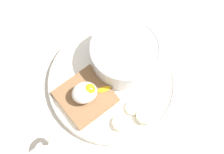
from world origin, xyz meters
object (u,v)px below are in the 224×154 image
object	(u,v)px
banana_slice_front	(133,108)
banana_slice_left	(145,116)
banana_slice_back	(121,123)
poached_egg	(85,92)
oatmeal_bowl	(125,54)
toast_slice	(85,97)

from	to	relation	value
banana_slice_front	banana_slice_left	distance (cm)	2.97
banana_slice_left	banana_slice_back	size ratio (longest dim) A/B	1.02
banana_slice_back	poached_egg	bearing A→B (deg)	118.48
oatmeal_bowl	toast_slice	distance (cm)	12.32
toast_slice	poached_egg	bearing A→B (deg)	-3.81
banana_slice_front	banana_slice_back	size ratio (longest dim) A/B	0.94
poached_egg	toast_slice	bearing A→B (deg)	176.19
banana_slice_left	poached_egg	bearing A→B (deg)	137.64
poached_egg	banana_slice_left	distance (cm)	13.01
toast_slice	banana_slice_back	size ratio (longest dim) A/B	2.73
oatmeal_bowl	toast_slice	xyz separation A→B (cm)	(-11.05, -4.91, -2.33)
oatmeal_bowl	banana_slice_front	bearing A→B (deg)	-104.55
banana_slice_front	banana_slice_left	bearing A→B (deg)	-60.99
banana_slice_front	oatmeal_bowl	bearing A→B (deg)	75.45
toast_slice	banana_slice_front	world-z (taller)	toast_slice
toast_slice	poached_egg	distance (cm)	2.39
oatmeal_bowl	poached_egg	bearing A→B (deg)	-155.56
oatmeal_bowl	banana_slice_left	world-z (taller)	oatmeal_bowl
banana_slice_left	banana_slice_front	bearing A→B (deg)	119.01
toast_slice	banana_slice_back	distance (cm)	9.21
toast_slice	banana_slice_left	world-z (taller)	same
toast_slice	banana_slice_left	size ratio (longest dim) A/B	2.69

